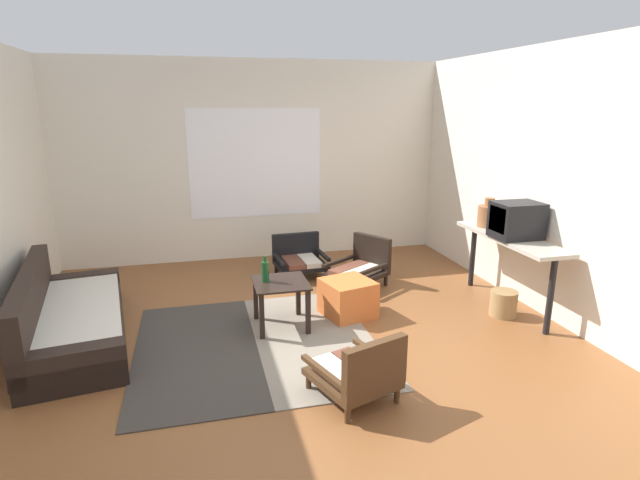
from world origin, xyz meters
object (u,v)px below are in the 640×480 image
(console_shelf, at_px, (510,244))
(glass_bottle, at_px, (265,271))
(armchair_by_window, at_px, (299,258))
(ottoman_orange, at_px, (348,298))
(coffee_table, at_px, (281,292))
(crt_television, at_px, (517,220))
(armchair_striped_foreground, at_px, (359,372))
(armchair_corner, at_px, (361,266))
(clay_vase, at_px, (489,215))
(wicker_basket, at_px, (503,303))
(couch, at_px, (68,320))

(console_shelf, height_order, glass_bottle, console_shelf)
(armchair_by_window, xyz_separation_m, ottoman_orange, (0.22, -1.38, -0.04))
(coffee_table, relative_size, crt_television, 1.18)
(armchair_striped_foreground, height_order, armchair_corner, armchair_corner)
(armchair_striped_foreground, relative_size, console_shelf, 0.49)
(armchair_corner, bearing_deg, armchair_by_window, 138.27)
(armchair_striped_foreground, xyz_separation_m, ottoman_orange, (0.38, 1.50, -0.04))
(ottoman_orange, height_order, clay_vase, clay_vase)
(armchair_striped_foreground, bearing_deg, wicker_basket, 29.70)
(coffee_table, relative_size, armchair_corner, 0.65)
(glass_bottle, bearing_deg, armchair_corner, 34.80)
(coffee_table, height_order, crt_television, crt_television)
(glass_bottle, bearing_deg, couch, 176.04)
(armchair_corner, distance_m, crt_television, 1.83)
(wicker_basket, bearing_deg, armchair_striped_foreground, -150.30)
(couch, relative_size, wicker_basket, 7.89)
(couch, bearing_deg, armchair_striped_foreground, -34.46)
(crt_television, bearing_deg, armchair_striped_foreground, -149.31)
(armchair_striped_foreground, relative_size, glass_bottle, 2.82)
(armchair_striped_foreground, relative_size, ottoman_orange, 1.56)
(couch, height_order, armchair_corner, couch)
(armchair_corner, height_order, console_shelf, console_shelf)
(wicker_basket, bearing_deg, armchair_by_window, 134.96)
(clay_vase, bearing_deg, console_shelf, -90.00)
(crt_television, relative_size, glass_bottle, 1.77)
(couch, bearing_deg, ottoman_orange, -1.33)
(crt_television, bearing_deg, glass_bottle, 175.57)
(coffee_table, xyz_separation_m, armchair_corner, (1.13, 0.92, -0.11))
(ottoman_orange, height_order, console_shelf, console_shelf)
(ottoman_orange, relative_size, glass_bottle, 1.81)
(armchair_striped_foreground, xyz_separation_m, clay_vase, (2.09, 1.74, 0.69))
(armchair_striped_foreground, xyz_separation_m, glass_bottle, (-0.47, 1.43, 0.34))
(armchair_striped_foreground, bearing_deg, console_shelf, 32.09)
(armchair_corner, distance_m, wicker_basket, 1.67)
(clay_vase, distance_m, wicker_basket, 1.02)
(couch, bearing_deg, glass_bottle, -3.96)
(couch, height_order, armchair_striped_foreground, couch)
(armchair_by_window, bearing_deg, armchair_striped_foreground, -93.18)
(armchair_corner, distance_m, ottoman_orange, 0.92)
(coffee_table, bearing_deg, ottoman_orange, 8.25)
(crt_television, height_order, clay_vase, crt_television)
(wicker_basket, bearing_deg, console_shelf, 53.59)
(coffee_table, xyz_separation_m, console_shelf, (2.42, -0.09, 0.34))
(ottoman_orange, distance_m, console_shelf, 1.79)
(coffee_table, xyz_separation_m, wicker_basket, (2.27, -0.29, -0.23))
(coffee_table, height_order, console_shelf, console_shelf)
(console_shelf, height_order, clay_vase, clay_vase)
(coffee_table, xyz_separation_m, armchair_striped_foreground, (0.33, -1.39, -0.13))
(armchair_striped_foreground, relative_size, wicker_basket, 2.70)
(armchair_corner, relative_size, glass_bottle, 3.21)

